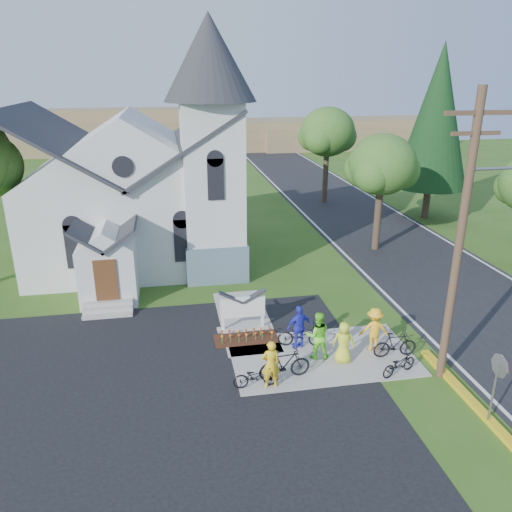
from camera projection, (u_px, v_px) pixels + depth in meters
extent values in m
plane|color=#2F5317|center=(288.00, 367.00, 18.58)|extent=(120.00, 120.00, 0.00)
cube|color=black|center=(85.00, 424.00, 15.57)|extent=(20.00, 16.00, 0.02)
cube|color=black|center=(378.00, 233.00, 34.09)|extent=(8.00, 90.00, 0.02)
cube|color=#A49E94|center=(322.00, 356.00, 19.29)|extent=(7.00, 4.00, 0.05)
cube|color=silver|center=(134.00, 217.00, 28.72)|extent=(11.00, 9.00, 5.00)
cube|color=slate|center=(215.00, 256.00, 26.91)|extent=(3.20, 3.20, 2.00)
cube|color=silver|center=(213.00, 193.00, 25.70)|extent=(3.00, 3.00, 9.00)
cone|color=#292A2F|center=(209.00, 57.00, 23.45)|extent=(4.50, 4.50, 4.00)
cube|color=silver|center=(109.00, 273.00, 23.67)|extent=(2.60, 2.40, 2.80)
cube|color=#583119|center=(106.00, 281.00, 22.50)|extent=(1.00, 0.10, 2.00)
cube|color=#A49E94|center=(243.00, 328.00, 21.32)|extent=(2.20, 0.40, 0.10)
cube|color=white|center=(223.00, 319.00, 21.01)|extent=(0.12, 0.12, 1.00)
cube|color=white|center=(262.00, 316.00, 21.29)|extent=(0.12, 0.12, 1.00)
cube|color=white|center=(243.00, 307.00, 20.97)|extent=(1.90, 0.14, 0.90)
cube|color=#3B1B10|center=(246.00, 339.00, 20.49)|extent=(2.60, 1.10, 0.07)
cylinder|color=#4A3125|center=(459.00, 245.00, 16.35)|extent=(0.28, 0.28, 10.00)
cube|color=#4A3125|center=(479.00, 113.00, 14.90)|extent=(2.20, 0.14, 0.14)
cube|color=#4A3125|center=(476.00, 133.00, 15.10)|extent=(1.60, 0.12, 0.12)
cylinder|color=gray|center=(502.00, 168.00, 15.67)|extent=(2.20, 0.10, 0.10)
cylinder|color=gray|center=(493.00, 394.00, 15.22)|extent=(0.07, 0.07, 2.20)
cylinder|color=#B21414|center=(500.00, 366.00, 14.89)|extent=(0.04, 0.76, 0.76)
cylinder|color=#382A1E|center=(378.00, 217.00, 30.38)|extent=(0.44, 0.44, 4.05)
ellipsoid|color=#30591E|center=(382.00, 165.00, 29.26)|extent=(4.00, 4.00, 3.60)
cylinder|color=#382A1E|center=(325.00, 176.00, 41.46)|extent=(0.44, 0.44, 4.50)
ellipsoid|color=#30591E|center=(328.00, 132.00, 40.22)|extent=(4.40, 4.40, 3.96)
cylinder|color=#382A1E|center=(426.00, 202.00, 37.28)|extent=(0.50, 0.50, 2.40)
cone|color=black|center=(437.00, 117.00, 35.14)|extent=(5.20, 5.20, 10.00)
cube|color=olive|center=(236.00, 135.00, 70.59)|extent=(60.00, 8.00, 4.00)
cube|color=olive|center=(120.00, 130.00, 69.50)|extent=(30.00, 6.00, 5.60)
cube|color=olive|center=(348.00, 138.00, 71.58)|extent=(25.00, 6.00, 3.00)
imported|color=yellow|center=(271.00, 364.00, 17.07)|extent=(0.65, 0.43, 1.79)
imported|color=black|center=(256.00, 376.00, 17.22)|extent=(1.61, 0.57, 0.84)
imported|color=#6BE62B|center=(317.00, 335.00, 18.84)|extent=(1.00, 0.82, 1.89)
imported|color=black|center=(285.00, 364.00, 17.65)|extent=(1.96, 0.73, 1.15)
imported|color=#282DCA|center=(299.00, 327.00, 19.56)|extent=(1.12, 0.64, 1.80)
imported|color=black|center=(301.00, 335.00, 19.81)|extent=(1.93, 0.98, 0.97)
imported|color=yellow|center=(374.00, 329.00, 19.41)|extent=(1.24, 0.85, 1.77)
imported|color=black|center=(395.00, 344.00, 19.04)|extent=(1.73, 0.52, 1.04)
imported|color=#CAD928|center=(344.00, 342.00, 18.58)|extent=(0.94, 0.78, 1.65)
imported|color=black|center=(399.00, 364.00, 17.97)|extent=(1.66, 1.08, 0.82)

